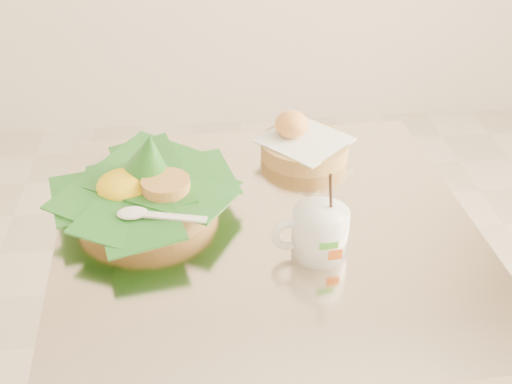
{
  "coord_description": "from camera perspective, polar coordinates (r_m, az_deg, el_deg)",
  "views": [
    {
      "loc": [
        0.04,
        -0.89,
        1.4
      ],
      "look_at": [
        0.13,
        -0.03,
        0.82
      ],
      "focal_mm": 45.0,
      "sensor_mm": 36.0,
      "label": 1
    }
  ],
  "objects": [
    {
      "name": "cafe_table",
      "position": [
        1.22,
        0.97,
        -11.63
      ],
      "size": [
        0.73,
        0.73,
        0.75
      ],
      "rotation": [
        0.0,
        0.0,
        0.04
      ],
      "color": "gray",
      "rests_on": "floor"
    },
    {
      "name": "rice_basket",
      "position": [
        1.12,
        -9.86,
        0.46
      ],
      "size": [
        0.31,
        0.31,
        0.16
      ],
      "rotation": [
        0.0,
        0.0,
        0.07
      ],
      "color": "#B0884B",
      "rests_on": "cafe_table"
    },
    {
      "name": "bread_basket",
      "position": [
        1.27,
        4.13,
        4.33
      ],
      "size": [
        0.21,
        0.21,
        0.09
      ],
      "rotation": [
        0.0,
        0.0,
        -0.02
      ],
      "color": "#B0884B",
      "rests_on": "cafe_table"
    },
    {
      "name": "coffee_mug",
      "position": [
        1.01,
        5.6,
        -3.49
      ],
      "size": [
        0.12,
        0.09,
        0.15
      ],
      "rotation": [
        0.0,
        0.0,
        0.1
      ],
      "color": "white",
      "rests_on": "cafe_table"
    }
  ]
}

